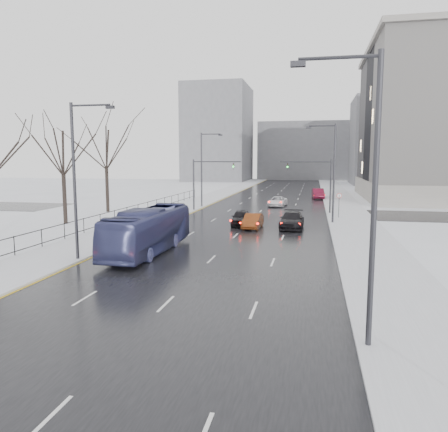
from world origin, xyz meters
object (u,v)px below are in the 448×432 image
Objects in this scene: sedan_center_near at (241,218)px; sedan_right_far at (292,220)px; bus at (149,230)px; sedan_right_distant at (318,194)px; mast_signal_right at (321,180)px; mast_signal_left at (202,178)px; sedan_right_near at (253,221)px; sedan_right_cross at (277,201)px; tree_park_e at (108,213)px; streetlight_r_near at (368,187)px; streetlight_l_far at (203,166)px; tree_park_d at (66,225)px; lamppost_r_mid at (374,206)px; streetlight_l_near at (77,174)px; streetlight_r_mid at (332,168)px; no_uturn_sign at (339,198)px.

sedan_center_near is 0.83× the size of sedan_right_far.
bus is 14.30m from sedan_center_near.
sedan_center_near is 0.89× the size of sedan_right_distant.
mast_signal_right and mast_signal_left have the same top height.
sedan_center_near is at bearing 133.79° from sedan_right_near.
sedan_right_near reaches higher than sedan_right_cross.
tree_park_e is 3.03× the size of sedan_center_near.
tree_park_e is 1.35× the size of streetlight_r_near.
sedan_right_far is (9.30, 12.74, -0.77)m from bus.
streetlight_r_near reaches higher than mast_signal_left.
tree_park_d is at bearing -118.15° from streetlight_l_far.
sedan_center_near is at bearing 170.82° from sedan_right_far.
lamppost_r_mid is 0.66× the size of mast_signal_right.
sedan_center_near is at bearing -108.60° from sedan_right_distant.
sedan_right_near is (9.05, -16.66, -4.89)m from streetlight_l_far.
sedan_right_near is at bearing -53.56° from sedan_center_near.
streetlight_l_near is 1.87× the size of sedan_right_far.
streetlight_l_near is at bearing 148.52° from streetlight_r_near.
streetlight_r_mid is 2.34× the size of lamppost_r_mid.
lamppost_r_mid is 0.85× the size of sedan_right_distant.
no_uturn_sign is at bearing 97.33° from lamppost_r_mid.
mast_signal_right is at bearing 29.12° from tree_park_d.
tree_park_d is 0.93× the size of tree_park_e.
tree_park_e is 2.83× the size of sedan_right_cross.
tree_park_e is at bearing -144.91° from sedan_right_cross.
streetlight_r_near is 2.39× the size of sedan_right_near.
streetlight_r_mid is 20.27m from streetlight_l_far.
tree_park_d is 1.12× the size of bus.
tree_park_e is 26.61m from streetlight_l_near.
sedan_right_distant is (14.53, 20.23, -3.24)m from mast_signal_left.
sedan_right_cross is at bearing 79.22° from bus.
streetlight_l_far is 20.92m from sedan_right_far.
sedan_right_near is 0.78× the size of sedan_right_far.
streetlight_r_near is 1.54× the size of mast_signal_right.
sedan_right_distant reaches higher than sedan_right_near.
sedan_right_distant is at bearing 81.87° from sedan_right_near.
sedan_right_distant is (5.61, 13.04, 0.16)m from sedan_right_cross.
tree_park_d is 29.05m from mast_signal_right.
streetlight_l_near reaches higher than sedan_right_near.
lamppost_r_mid is 25.71m from mast_signal_left.
sedan_right_near is 33.49m from sedan_right_distant.
sedan_right_cross is (2.09, 18.26, -0.09)m from sedan_center_near.
streetlight_r_near reaches higher than no_uturn_sign.
sedan_right_far is at bearing -120.62° from no_uturn_sign.
mast_signal_left is at bearing 166.40° from no_uturn_sign.
sedan_center_near is (17.30, 2.93, 0.80)m from tree_park_d.
mast_signal_left is 17.12m from sedan_right_far.
streetlight_r_near is 45.06m from streetlight_l_far.
lamppost_r_mid is 14.13m from no_uturn_sign.
sedan_right_far is at bearing -51.53° from streetlight_l_far.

